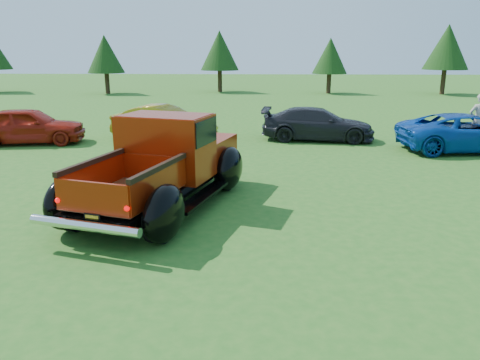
# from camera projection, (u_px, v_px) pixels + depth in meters

# --- Properties ---
(ground) EXTENTS (120.00, 120.00, 0.00)m
(ground) POSITION_uv_depth(u_px,v_px,m) (244.00, 224.00, 9.76)
(ground) COLOR #26601B
(ground) RESTS_ON ground
(tree_west) EXTENTS (2.94, 2.94, 4.60)m
(tree_west) POSITION_uv_depth(u_px,v_px,m) (105.00, 54.00, 37.27)
(tree_west) COLOR #332114
(tree_west) RESTS_ON ground
(tree_mid_left) EXTENTS (3.20, 3.20, 5.00)m
(tree_mid_left) POSITION_uv_depth(u_px,v_px,m) (220.00, 51.00, 38.78)
(tree_mid_left) COLOR #332114
(tree_mid_left) RESTS_ON ground
(tree_mid_right) EXTENTS (2.82, 2.82, 4.40)m
(tree_mid_right) POSITION_uv_depth(u_px,v_px,m) (330.00, 56.00, 37.59)
(tree_mid_right) COLOR #332114
(tree_mid_right) RESTS_ON ground
(tree_east) EXTENTS (3.46, 3.46, 5.40)m
(tree_east) POSITION_uv_depth(u_px,v_px,m) (447.00, 47.00, 36.58)
(tree_east) COLOR #332114
(tree_east) RESTS_ON ground
(pickup_truck) EXTENTS (3.86, 5.96, 2.08)m
(pickup_truck) POSITION_uv_depth(u_px,v_px,m) (167.00, 161.00, 10.92)
(pickup_truck) COLOR black
(pickup_truck) RESTS_ON ground
(show_car_red) EXTENTS (4.32, 2.27, 1.40)m
(show_car_red) POSITION_uv_depth(u_px,v_px,m) (29.00, 125.00, 17.84)
(show_car_red) COLOR maroon
(show_car_red) RESTS_ON ground
(show_car_yellow) EXTENTS (4.30, 2.16, 1.35)m
(show_car_yellow) POSITION_uv_depth(u_px,v_px,m) (164.00, 122.00, 18.77)
(show_car_yellow) COLOR #A38515
(show_car_yellow) RESTS_ON ground
(show_car_grey) EXTENTS (4.58, 2.26, 1.28)m
(show_car_grey) POSITION_uv_depth(u_px,v_px,m) (318.00, 124.00, 18.58)
(show_car_grey) COLOR black
(show_car_grey) RESTS_ON ground
(show_car_blue) EXTENTS (4.93, 2.56, 1.33)m
(show_car_blue) POSITION_uv_depth(u_px,v_px,m) (468.00, 133.00, 16.53)
(show_car_blue) COLOR #0E419F
(show_car_blue) RESTS_ON ground
(spectator) EXTENTS (0.77, 0.54, 2.00)m
(spectator) POSITION_uv_depth(u_px,v_px,m) (479.00, 121.00, 17.06)
(spectator) COLOR #B0A898
(spectator) RESTS_ON ground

